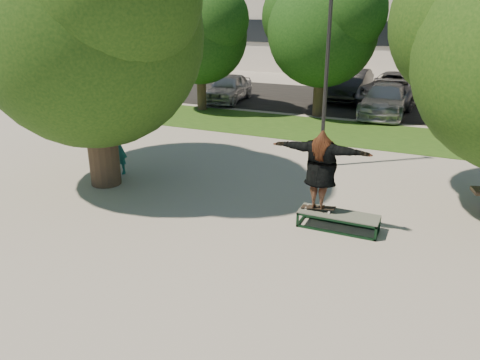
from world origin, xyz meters
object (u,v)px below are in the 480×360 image
at_px(car_dark, 350,85).
at_px(car_grey, 394,89).
at_px(tree_left, 89,21).
at_px(car_silver_b, 385,100).
at_px(lamppost, 327,65).
at_px(grind_box, 338,221).
at_px(car_silver_a, 229,88).
at_px(bystander, 117,148).

bearing_deg(car_dark, car_grey, -7.93).
xyz_separation_m(tree_left, car_silver_b, (6.03, 12.41, -3.72)).
bearing_deg(lamppost, tree_left, -143.58).
distance_m(tree_left, grind_box, 8.01).
bearing_deg(car_dark, grind_box, -78.55).
relative_size(tree_left, car_grey, 1.24).
distance_m(car_silver_a, car_silver_b, 7.98).
height_order(tree_left, lamppost, tree_left).
xyz_separation_m(bystander, car_dark, (3.91, 14.63, -0.01)).
distance_m(car_grey, car_silver_b, 2.65).
distance_m(lamppost, car_dark, 11.83).
bearing_deg(grind_box, car_silver_b, 93.46).
xyz_separation_m(tree_left, car_grey, (6.11, 15.06, -3.63)).
distance_m(tree_left, bystander, 3.70).
bearing_deg(bystander, grind_box, -24.18).
bearing_deg(lamppost, car_grey, 85.81).
bearing_deg(bystander, car_dark, 59.39).
height_order(lamppost, car_grey, lamppost).
bearing_deg(car_dark, lamppost, -81.96).
height_order(car_silver_a, car_dark, car_dark).
xyz_separation_m(lamppost, bystander, (-5.41, -3.13, -2.34)).
bearing_deg(car_silver_b, grind_box, -87.85).
distance_m(tree_left, car_dark, 16.27).
distance_m(bystander, car_grey, 15.58).
relative_size(car_dark, car_grey, 0.85).
height_order(grind_box, bystander, bystander).
bearing_deg(car_dark, car_silver_b, -52.70).
bearing_deg(tree_left, lamppost, 36.42).
relative_size(car_dark, car_silver_b, 1.00).
height_order(lamppost, grind_box, lamppost).
distance_m(lamppost, car_silver_b, 8.88).
bearing_deg(car_grey, bystander, -104.75).
height_order(bystander, car_silver_a, bystander).
bearing_deg(car_silver_b, tree_left, -117.22).
xyz_separation_m(lamppost, car_grey, (0.82, 11.15, -2.36)).
bearing_deg(car_grey, tree_left, -103.27).
xyz_separation_m(car_silver_a, car_silver_b, (7.98, 0.00, -0.01)).
height_order(grind_box, car_silver_b, car_silver_b).
distance_m(lamppost, car_grey, 11.43).
distance_m(grind_box, bystander, 7.02).
distance_m(car_silver_a, car_dark, 6.48).
xyz_separation_m(tree_left, car_dark, (3.79, 15.41, -3.62)).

